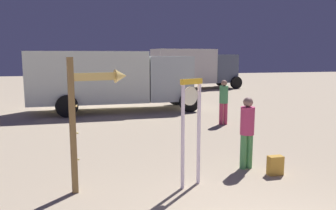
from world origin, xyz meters
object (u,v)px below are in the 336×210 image
Objects in this scene: arrow_sign at (91,103)px; backpack at (275,165)px; standing_clock at (191,122)px; person_near_clock at (247,129)px; box_truck_near at (110,78)px; box_truck_far at (193,67)px; person_distant at (224,100)px.

arrow_sign is 6.06× the size of backpack.
arrow_sign is (-1.80, 0.27, 0.37)m from standing_clock.
person_near_clock is at bearing 23.42° from standing_clock.
box_truck_far is (6.79, 8.77, 0.12)m from box_truck_near.
standing_clock is 1.30× the size of person_near_clock.
person_distant is 5.46m from box_truck_near.
arrow_sign is 3.41m from person_near_clock.
arrow_sign is 1.52× the size of person_distant.
person_near_clock is at bearing -104.57° from box_truck_far.
box_truck_near is (-2.71, 8.99, 1.30)m from backpack.
backpack is (1.91, 0.13, -1.06)m from standing_clock.
box_truck_near is (-3.72, 3.95, 0.60)m from person_distant.
person_distant is at bearing 46.07° from arrow_sign.
box_truck_near is at bearing 106.77° from backpack.
person_distant is (4.72, 4.90, -0.72)m from arrow_sign.
person_distant is at bearing 72.64° from person_near_clock.
person_near_clock is 0.95m from backpack.
box_truck_far is at bearing 71.50° from standing_clock.
person_near_clock is 0.24× the size of box_truck_far.
box_truck_far is (7.79, 17.62, -0.01)m from arrow_sign.
person_near_clock is 17.83m from box_truck_far.
person_near_clock is at bearing -107.36° from person_distant.
standing_clock is at bearing -119.43° from person_distant.
box_truck_near is at bearing -127.76° from box_truck_far.
person_near_clock is at bearing 6.54° from arrow_sign.
person_near_clock is at bearing 127.76° from backpack.
standing_clock reaches higher than person_near_clock.
box_truck_near is (-0.80, 9.13, 0.24)m from standing_clock.
box_truck_near is at bearing 133.27° from person_distant.
standing_clock is 2.18m from backpack.
arrow_sign is at bearing 177.86° from backpack.
box_truck_far is (4.48, 17.24, 0.73)m from person_near_clock.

